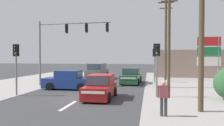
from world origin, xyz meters
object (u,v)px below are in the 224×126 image
object	(u,v)px
pedestal_signal_far_median	(155,59)
pedestal_signal_left_kerb	(16,61)
pedestrian_at_kerb	(164,96)
shopping_plaza_sign	(209,54)
utility_pole_midground_right	(169,36)
utility_pole_foreground_right	(199,5)
pedestal_signal_right_kerb	(157,61)
suv_oncoming_near	(97,72)
sedan_oncoming_mid	(69,81)
hatchback_kerbside_parked	(100,88)
sedan_receding_far	(131,76)
traffic_signal_mast	(63,39)
utility_pole_background_right	(166,37)

from	to	relation	value
pedestal_signal_far_median	pedestal_signal_left_kerb	bearing A→B (deg)	-135.46
pedestrian_at_kerb	shopping_plaza_sign	bearing A→B (deg)	67.55
utility_pole_midground_right	utility_pole_foreground_right	bearing A→B (deg)	-85.53
pedestal_signal_right_kerb	utility_pole_foreground_right	bearing A→B (deg)	-62.52
suv_oncoming_near	sedan_oncoming_mid	bearing A→B (deg)	-91.45
sedan_oncoming_mid	pedestrian_at_kerb	bearing A→B (deg)	-45.20
shopping_plaza_sign	hatchback_kerbside_parked	distance (m)	12.10
hatchback_kerbside_parked	suv_oncoming_near	bearing A→B (deg)	104.43
pedestal_signal_right_kerb	sedan_oncoming_mid	bearing A→B (deg)	160.52
pedestrian_at_kerb	utility_pole_foreground_right	bearing A→B (deg)	35.11
shopping_plaza_sign	sedan_receding_far	world-z (taller)	shopping_plaza_sign
utility_pole_midground_right	pedestrian_at_kerb	bearing A→B (deg)	-96.26
utility_pole_midground_right	pedestal_signal_right_kerb	xyz separation A→B (m)	(-1.20, -4.78, -2.11)
pedestal_signal_far_median	hatchback_kerbside_parked	distance (m)	10.33
hatchback_kerbside_parked	suv_oncoming_near	world-z (taller)	suv_oncoming_near
traffic_signal_mast	pedestrian_at_kerb	xyz separation A→B (m)	(8.37, -8.97, -3.43)
pedestal_signal_left_kerb	pedestrian_at_kerb	bearing A→B (deg)	-21.27
utility_pole_foreground_right	pedestal_signal_far_median	size ratio (longest dim) A/B	2.71
traffic_signal_mast	shopping_plaza_sign	xyz separation A→B (m)	(13.29, 2.92, -1.37)
pedestal_signal_far_median	utility_pole_foreground_right	bearing A→B (deg)	-81.67
pedestal_signal_left_kerb	suv_oncoming_near	xyz separation A→B (m)	(2.73, 12.48, -1.53)
pedestal_signal_right_kerb	sedan_receding_far	bearing A→B (deg)	107.26
pedestal_signal_left_kerb	pedestal_signal_far_median	world-z (taller)	same
pedestal_signal_left_kerb	sedan_receding_far	distance (m)	11.18
utility_pole_midground_right	pedestrian_at_kerb	world-z (taller)	utility_pole_midground_right
shopping_plaza_sign	pedestrian_at_kerb	bearing A→B (deg)	-112.45
utility_pole_foreground_right	pedestal_signal_right_kerb	bearing A→B (deg)	117.48
utility_pole_midground_right	shopping_plaza_sign	distance (m)	4.79
traffic_signal_mast	pedestal_signal_left_kerb	distance (m)	5.70
traffic_signal_mast	pedestal_signal_right_kerb	size ratio (longest dim) A/B	1.93
sedan_oncoming_mid	shopping_plaza_sign	bearing A→B (deg)	21.01
shopping_plaza_sign	pedestal_signal_right_kerb	bearing A→B (deg)	-125.36
utility_pole_foreground_right	sedan_oncoming_mid	bearing A→B (deg)	145.77
utility_pole_midground_right	hatchback_kerbside_parked	distance (m)	8.43
pedestal_signal_far_median	shopping_plaza_sign	size ratio (longest dim) A/B	0.77
pedestal_signal_far_median	sedan_receding_far	bearing A→B (deg)	-154.32
traffic_signal_mast	sedan_oncoming_mid	world-z (taller)	traffic_signal_mast
utility_pole_foreground_right	utility_pole_background_right	xyz separation A→B (m)	(-0.48, 14.53, -0.28)
sedan_receding_far	sedan_oncoming_mid	xyz separation A→B (m)	(-4.75, -4.87, 0.00)
utility_pole_midground_right	traffic_signal_mast	size ratio (longest dim) A/B	1.25
traffic_signal_mast	sedan_oncoming_mid	distance (m)	4.21
utility_pole_midground_right	pedestal_signal_far_median	size ratio (longest dim) A/B	2.41
hatchback_kerbside_parked	pedestal_signal_right_kerb	bearing A→B (deg)	15.50
pedestal_signal_far_median	sedan_receding_far	size ratio (longest dim) A/B	0.83
pedestal_signal_far_median	suv_oncoming_near	world-z (taller)	pedestal_signal_far_median
traffic_signal_mast	hatchback_kerbside_parked	xyz separation A→B (m)	(4.63, -5.21, -3.65)
pedestal_signal_far_median	traffic_signal_mast	bearing A→B (deg)	-152.74
utility_pole_background_right	sedan_receding_far	size ratio (longest dim) A/B	2.17
utility_pole_foreground_right	pedestal_signal_far_median	xyz separation A→B (m)	(-1.77, 12.06, -2.77)
pedestal_signal_far_median	utility_pole_background_right	bearing A→B (deg)	62.44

